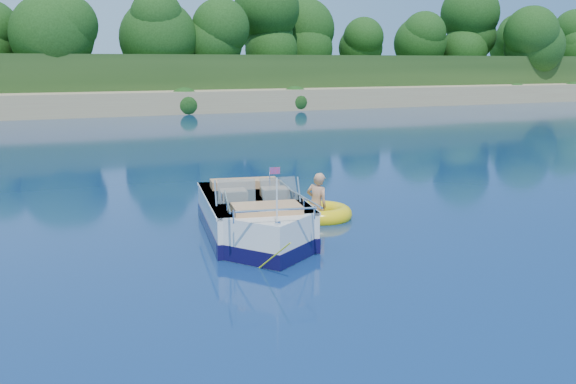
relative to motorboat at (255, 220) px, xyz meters
name	(u,v)px	position (x,y,z in m)	size (l,w,h in m)	color
ground	(378,289)	(0.61, -3.60, -0.34)	(160.00, 160.00, 0.00)	#0A1F4C
shoreline	(49,86)	(0.61, 60.18, 0.63)	(170.00, 59.00, 6.00)	tan
treeline	(70,32)	(0.65, 37.42, 5.20)	(150.00, 7.12, 8.19)	#2F200F
motorboat	(255,220)	(0.00, 0.00, 0.00)	(2.54, 5.27, 1.77)	white
tow_tube	(320,214)	(1.91, 0.90, -0.24)	(1.90, 1.90, 0.39)	yellow
boy	(315,219)	(1.76, 0.83, -0.34)	(0.53, 0.35, 1.46)	tan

